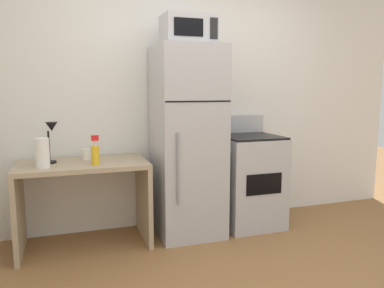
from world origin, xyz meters
TOP-DOWN VIEW (x-y plane):
  - wall_back_white at (0.00, 1.70)m, footprint 5.00×0.10m
  - desk at (-1.06, 1.32)m, footprint 1.10×0.61m
  - desk_lamp at (-1.30, 1.36)m, footprint 0.14×0.12m
  - spray_bottle at (-0.96, 1.18)m, footprint 0.06×0.06m
  - coffee_mug at (-1.02, 1.45)m, footprint 0.08×0.08m
  - paper_towel_roll at (-1.37, 1.20)m, footprint 0.11×0.11m
  - refrigerator at (-0.10, 1.32)m, footprint 0.60×0.65m
  - microwave at (-0.10, 1.30)m, footprint 0.46×0.35m
  - oven_range at (0.56, 1.33)m, footprint 0.58×0.61m

SIDE VIEW (x-z plane):
  - oven_range at x=0.56m, z-range -0.08..1.02m
  - desk at x=-1.06m, z-range 0.14..0.89m
  - coffee_mug at x=-1.02m, z-range 0.75..0.84m
  - spray_bottle at x=-0.96m, z-range 0.72..0.97m
  - paper_towel_roll at x=-1.37m, z-range 0.75..0.99m
  - refrigerator at x=-0.10m, z-range 0.00..1.77m
  - desk_lamp at x=-1.30m, z-range 0.81..1.17m
  - wall_back_white at x=0.00m, z-range 0.00..2.60m
  - microwave at x=-0.10m, z-range 1.77..2.03m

